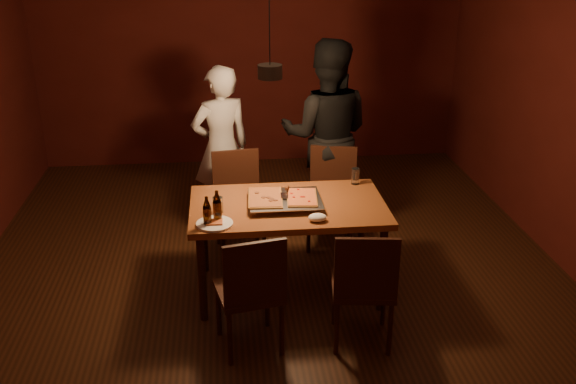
{
  "coord_description": "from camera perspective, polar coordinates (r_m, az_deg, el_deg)",
  "views": [
    {
      "loc": [
        -0.35,
        -4.61,
        2.73
      ],
      "look_at": [
        0.12,
        -0.12,
        0.85
      ],
      "focal_mm": 40.0,
      "sensor_mm": 36.0,
      "label": 1
    }
  ],
  "objects": [
    {
      "name": "diner_dark",
      "position": [
        6.07,
        3.41,
        5.09
      ],
      "size": [
        1.0,
        0.85,
        1.81
      ],
      "primitive_type": "imported",
      "rotation": [
        0.0,
        0.0,
        2.93
      ],
      "color": "black",
      "rests_on": "floor"
    },
    {
      "name": "water_glass_right",
      "position": [
        5.31,
        6.02,
        1.41
      ],
      "size": [
        0.07,
        0.07,
        0.14
      ],
      "primitive_type": "cylinder",
      "color": "silver",
      "rests_on": "dining_table"
    },
    {
      "name": "pizza_cheese",
      "position": [
        4.9,
        1.25,
        -0.46
      ],
      "size": [
        0.26,
        0.38,
        0.02
      ],
      "primitive_type": "cube",
      "rotation": [
        0.0,
        0.0,
        -0.09
      ],
      "color": "gold",
      "rests_on": "pizza_tray"
    },
    {
      "name": "plate_slice",
      "position": [
        4.62,
        -6.55,
        -2.8
      ],
      "size": [
        0.26,
        0.26,
        0.03
      ],
      "color": "white",
      "rests_on": "dining_table"
    },
    {
      "name": "room_shell",
      "position": [
        4.81,
        -1.57,
        6.56
      ],
      "size": [
        6.0,
        6.0,
        6.0
      ],
      "color": "#3A1D0F",
      "rests_on": "ground"
    },
    {
      "name": "napkin",
      "position": [
        4.64,
        2.64,
        -2.27
      ],
      "size": [
        0.14,
        0.1,
        0.06
      ],
      "primitive_type": "ellipsoid",
      "color": "white",
      "rests_on": "dining_table"
    },
    {
      "name": "diner_white",
      "position": [
        6.1,
        -5.96,
        3.93
      ],
      "size": [
        0.67,
        0.56,
        1.57
      ],
      "primitive_type": "imported",
      "rotation": [
        0.0,
        0.0,
        3.51
      ],
      "color": "silver",
      "rests_on": "floor"
    },
    {
      "name": "pendant_lamp",
      "position": [
        4.72,
        -1.61,
        10.77
      ],
      "size": [
        0.18,
        0.18,
        1.1
      ],
      "color": "black",
      "rests_on": "ceiling"
    },
    {
      "name": "pizza_tray",
      "position": [
        4.91,
        -0.28,
        -0.84
      ],
      "size": [
        0.56,
        0.46,
        0.05
      ],
      "primitive_type": "cube",
      "rotation": [
        0.0,
        0.0,
        -0.02
      ],
      "color": "silver",
      "rests_on": "dining_table"
    },
    {
      "name": "water_glass_left",
      "position": [
        4.79,
        -6.26,
        -1.15
      ],
      "size": [
        0.08,
        0.08,
        0.12
      ],
      "primitive_type": "cylinder",
      "color": "silver",
      "rests_on": "dining_table"
    },
    {
      "name": "spatula",
      "position": [
        4.92,
        -0.25,
        -0.32
      ],
      "size": [
        0.14,
        0.25,
        0.04
      ],
      "primitive_type": null,
      "rotation": [
        0.0,
        0.0,
        -0.23
      ],
      "color": "silver",
      "rests_on": "pizza_tray"
    },
    {
      "name": "pizza_meat",
      "position": [
        4.9,
        -2.04,
        -0.49
      ],
      "size": [
        0.28,
        0.42,
        0.02
      ],
      "primitive_type": "cube",
      "rotation": [
        0.0,
        0.0,
        -0.05
      ],
      "color": "maroon",
      "rests_on": "pizza_tray"
    },
    {
      "name": "beer_bottle_a",
      "position": [
        4.56,
        -7.21,
        -1.74
      ],
      "size": [
        0.06,
        0.06,
        0.22
      ],
      "color": "black",
      "rests_on": "dining_table"
    },
    {
      "name": "chair_far_left",
      "position": [
        5.72,
        -4.47,
        -0.0
      ],
      "size": [
        0.47,
        0.47,
        0.49
      ],
      "rotation": [
        0.0,
        0.0,
        3.27
      ],
      "color": "#38190F",
      "rests_on": "floor"
    },
    {
      "name": "chair_far_right",
      "position": [
        5.81,
        3.94,
        0.41
      ],
      "size": [
        0.51,
        0.51,
        0.49
      ],
      "rotation": [
        0.0,
        0.0,
        2.9
      ],
      "color": "#38190F",
      "rests_on": "floor"
    },
    {
      "name": "chair_near_left",
      "position": [
        4.29,
        -3.26,
        -8.15
      ],
      "size": [
        0.5,
        0.5,
        0.49
      ],
      "rotation": [
        0.0,
        0.0,
        0.21
      ],
      "color": "#38190F",
      "rests_on": "floor"
    },
    {
      "name": "chair_near_right",
      "position": [
        4.37,
        6.79,
        -7.69
      ],
      "size": [
        0.47,
        0.47,
        0.49
      ],
      "rotation": [
        0.0,
        0.0,
        -0.13
      ],
      "color": "#38190F",
      "rests_on": "floor"
    },
    {
      "name": "dining_table",
      "position": [
        4.96,
        -0.0,
        -1.85
      ],
      "size": [
        1.5,
        0.9,
        0.75
      ],
      "color": "brown",
      "rests_on": "floor"
    },
    {
      "name": "beer_bottle_b",
      "position": [
        4.62,
        -6.31,
        -1.27
      ],
      "size": [
        0.06,
        0.06,
        0.24
      ],
      "color": "black",
      "rests_on": "dining_table"
    }
  ]
}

